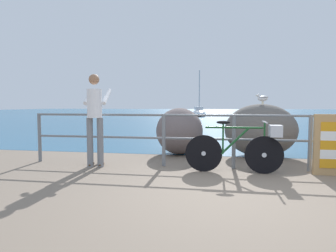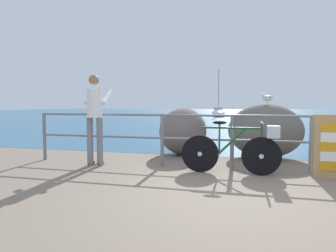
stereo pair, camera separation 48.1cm
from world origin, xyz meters
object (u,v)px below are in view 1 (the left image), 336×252
object	(u,v)px
breakwater_boulder_main	(261,130)
breakwater_boulder_left	(180,131)
bicycle	(242,147)
seagull	(263,98)
sailboat	(199,112)
person_at_railing	(95,115)

from	to	relation	value
breakwater_boulder_main	breakwater_boulder_left	size ratio (longest dim) A/B	1.16
bicycle	seagull	size ratio (longest dim) A/B	5.63
breakwater_boulder_left	sailboat	distance (m)	24.88
bicycle	seagull	world-z (taller)	seagull
sailboat	seagull	bearing A→B (deg)	-3.59
person_at_railing	sailboat	bearing A→B (deg)	-8.19
person_at_railing	breakwater_boulder_main	bearing A→B (deg)	-69.85
breakwater_boulder_left	bicycle	bearing A→B (deg)	-53.65
person_at_railing	breakwater_boulder_left	bearing A→B (deg)	-46.15
person_at_railing	seagull	world-z (taller)	person_at_railing
breakwater_boulder_main	breakwater_boulder_left	world-z (taller)	breakwater_boulder_main
sailboat	breakwater_boulder_main	bearing A→B (deg)	-3.62
seagull	sailboat	distance (m)	25.14
person_at_railing	breakwater_boulder_left	world-z (taller)	person_at_railing
bicycle	seagull	distance (m)	2.08
seagull	person_at_railing	bearing A→B (deg)	67.74
bicycle	sailboat	size ratio (longest dim) A/B	0.35
person_at_railing	seagull	xyz separation A→B (m)	(3.32, 1.72, 0.37)
bicycle	sailboat	distance (m)	26.84
person_at_railing	seagull	bearing A→B (deg)	-70.70
breakwater_boulder_main	breakwater_boulder_left	distance (m)	1.91
bicycle	breakwater_boulder_left	size ratio (longest dim) A/B	1.19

